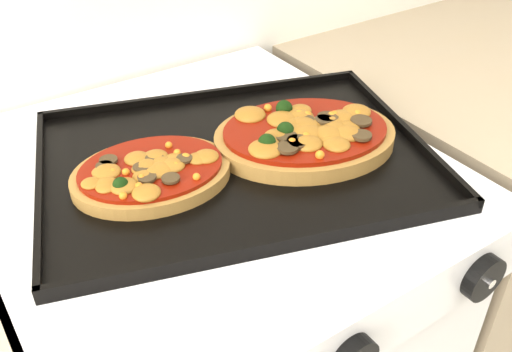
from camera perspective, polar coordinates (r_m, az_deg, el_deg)
control_panel at (r=0.64m, az=9.24°, el=-15.90°), size 0.60×0.02×0.09m
knob_right at (r=0.74m, az=21.75°, el=-9.43°), size 0.06×0.02×0.06m
baking_tray at (r=0.77m, az=-2.07°, el=1.90°), size 0.60×0.51×0.02m
pizza_left at (r=0.73m, az=-10.42°, el=0.50°), size 0.23×0.20×0.03m
pizza_right at (r=0.79m, az=4.93°, el=4.21°), size 0.31×0.27×0.04m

